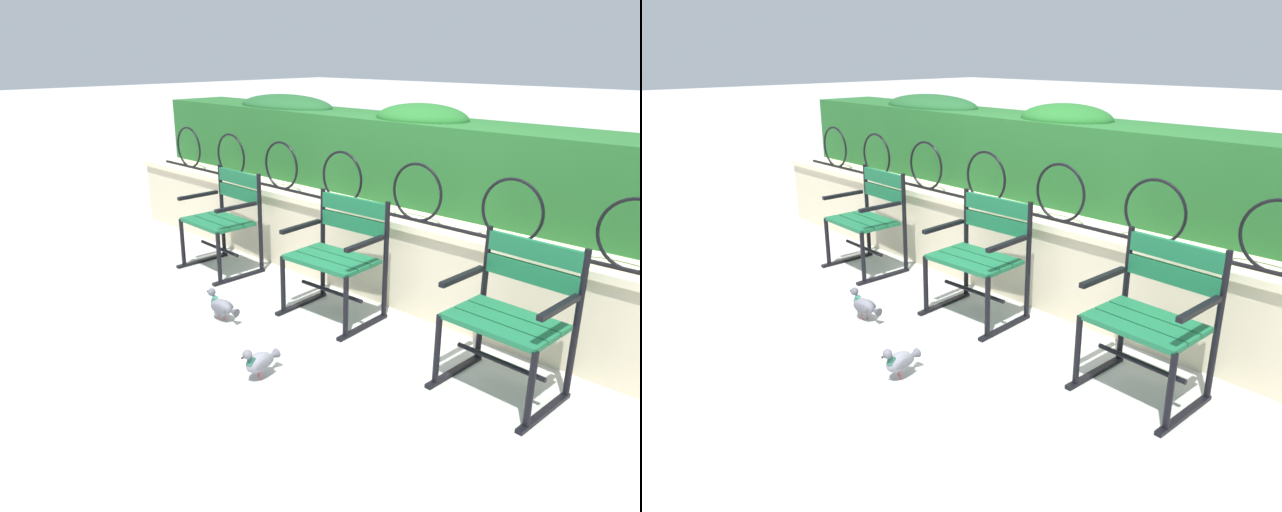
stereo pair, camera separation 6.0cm
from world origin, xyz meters
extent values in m
plane|color=#B7B5AF|center=(0.00, 0.00, 0.00)|extent=(60.00, 60.00, 0.00)
cube|color=beige|center=(0.00, 0.97, 0.31)|extent=(6.79, 0.35, 0.62)
cube|color=beige|center=(0.00, 0.97, 0.65)|extent=(6.79, 0.41, 0.05)
cylinder|color=black|center=(0.00, 0.89, 0.68)|extent=(6.26, 0.02, 0.02)
torus|color=black|center=(-2.67, 0.89, 0.88)|extent=(0.42, 0.02, 0.42)
torus|color=black|center=(-1.95, 0.89, 0.88)|extent=(0.42, 0.02, 0.42)
torus|color=black|center=(-1.24, 0.89, 0.88)|extent=(0.42, 0.02, 0.42)
torus|color=black|center=(-0.52, 0.89, 0.88)|extent=(0.42, 0.02, 0.42)
torus|color=black|center=(0.20, 0.89, 0.88)|extent=(0.42, 0.02, 0.42)
torus|color=black|center=(0.92, 0.89, 0.88)|extent=(0.42, 0.02, 0.42)
torus|color=black|center=(1.64, 0.89, 0.88)|extent=(0.42, 0.02, 0.42)
cube|color=#236028|center=(0.00, 1.47, 0.99)|extent=(6.65, 0.66, 0.64)
ellipsoid|color=#21572A|center=(-1.81, 1.47, 1.31)|extent=(1.14, 0.59, 0.23)
ellipsoid|color=#226426|center=(-0.21, 1.47, 1.31)|extent=(0.79, 0.59, 0.24)
cube|color=#19663D|center=(-1.48, 0.23, 0.44)|extent=(0.57, 0.14, 0.03)
cube|color=#19663D|center=(-1.47, 0.37, 0.44)|extent=(0.57, 0.14, 0.03)
cube|color=#19663D|center=(-1.47, 0.50, 0.44)|extent=(0.57, 0.14, 0.03)
cube|color=#19663D|center=(-1.47, 0.61, 0.79)|extent=(0.57, 0.05, 0.11)
cube|color=#19663D|center=(-1.47, 0.61, 0.65)|extent=(0.57, 0.05, 0.11)
cylinder|color=black|center=(-1.18, 0.60, 0.43)|extent=(0.04, 0.04, 0.86)
cylinder|color=black|center=(-1.19, 0.17, 0.22)|extent=(0.04, 0.04, 0.44)
cube|color=black|center=(-1.19, 0.36, 0.01)|extent=(0.06, 0.52, 0.02)
cube|color=black|center=(-1.19, 0.36, 0.62)|extent=(0.05, 0.40, 0.03)
cylinder|color=black|center=(-1.75, 0.62, 0.43)|extent=(0.04, 0.04, 0.86)
cylinder|color=black|center=(-1.76, 0.19, 0.22)|extent=(0.04, 0.04, 0.44)
cube|color=black|center=(-1.76, 0.38, 0.01)|extent=(0.06, 0.52, 0.02)
cube|color=black|center=(-1.76, 0.38, 0.62)|extent=(0.05, 0.40, 0.03)
cylinder|color=black|center=(-1.47, 0.37, 0.20)|extent=(0.54, 0.04, 0.03)
cube|color=#19663D|center=(-0.11, 0.23, 0.44)|extent=(0.60, 0.15, 0.03)
cube|color=#19663D|center=(-0.12, 0.37, 0.44)|extent=(0.60, 0.15, 0.03)
cube|color=#19663D|center=(-0.13, 0.50, 0.44)|extent=(0.60, 0.15, 0.03)
cube|color=#19663D|center=(-0.13, 0.60, 0.78)|extent=(0.59, 0.06, 0.11)
cube|color=#19663D|center=(-0.13, 0.60, 0.65)|extent=(0.59, 0.06, 0.11)
cylinder|color=black|center=(0.16, 0.62, 0.43)|extent=(0.04, 0.04, 0.86)
cylinder|color=black|center=(0.19, 0.19, 0.22)|extent=(0.04, 0.04, 0.44)
cube|color=black|center=(0.18, 0.38, 0.01)|extent=(0.07, 0.52, 0.02)
cube|color=black|center=(0.18, 0.38, 0.62)|extent=(0.06, 0.40, 0.03)
cylinder|color=black|center=(-0.42, 0.59, 0.43)|extent=(0.04, 0.04, 0.86)
cylinder|color=black|center=(-0.40, 0.16, 0.22)|extent=(0.04, 0.04, 0.44)
cube|color=black|center=(-0.41, 0.35, 0.01)|extent=(0.07, 0.52, 0.02)
cube|color=black|center=(-0.41, 0.35, 0.62)|extent=(0.06, 0.40, 0.03)
cylinder|color=black|center=(-0.12, 0.37, 0.20)|extent=(0.56, 0.06, 0.03)
cube|color=#19663D|center=(1.23, 0.17, 0.44)|extent=(0.57, 0.15, 0.03)
cube|color=#19663D|center=(1.24, 0.30, 0.44)|extent=(0.57, 0.15, 0.03)
cube|color=#19663D|center=(1.24, 0.44, 0.44)|extent=(0.57, 0.15, 0.03)
cube|color=#19663D|center=(1.25, 0.54, 0.79)|extent=(0.57, 0.05, 0.11)
cube|color=#19663D|center=(1.25, 0.54, 0.65)|extent=(0.57, 0.05, 0.11)
cylinder|color=black|center=(1.53, 0.53, 0.43)|extent=(0.04, 0.04, 0.87)
cylinder|color=black|center=(1.51, 0.10, 0.22)|extent=(0.04, 0.04, 0.44)
cube|color=black|center=(1.52, 0.29, 0.01)|extent=(0.06, 0.52, 0.02)
cube|color=black|center=(1.52, 0.29, 0.62)|extent=(0.05, 0.40, 0.03)
cylinder|color=black|center=(0.96, 0.56, 0.43)|extent=(0.04, 0.04, 0.87)
cylinder|color=black|center=(0.94, 0.13, 0.22)|extent=(0.04, 0.04, 0.44)
cube|color=black|center=(0.95, 0.32, 0.01)|extent=(0.06, 0.52, 0.02)
cube|color=black|center=(0.95, 0.32, 0.62)|extent=(0.05, 0.40, 0.03)
cylinder|color=black|center=(1.24, 0.30, 0.20)|extent=(0.54, 0.05, 0.03)
ellipsoid|color=slate|center=(-0.62, -0.23, 0.11)|extent=(0.20, 0.12, 0.11)
cylinder|color=#2D6B56|center=(-0.69, -0.24, 0.14)|extent=(0.07, 0.05, 0.06)
sphere|color=#55555D|center=(-0.71, -0.24, 0.20)|extent=(0.06, 0.06, 0.06)
cone|color=black|center=(-0.74, -0.25, 0.19)|extent=(0.02, 0.02, 0.01)
cone|color=#4A4A52|center=(-0.51, -0.22, 0.10)|extent=(0.09, 0.07, 0.06)
ellipsoid|color=#5B5B63|center=(-0.61, -0.27, 0.11)|extent=(0.14, 0.04, 0.07)
ellipsoid|color=#5B5B63|center=(-0.62, -0.19, 0.11)|extent=(0.14, 0.04, 0.07)
cylinder|color=#C6515B|center=(-0.63, -0.25, 0.03)|extent=(0.01, 0.01, 0.05)
cylinder|color=#C6515B|center=(-0.62, -0.21, 0.03)|extent=(0.01, 0.01, 0.05)
ellipsoid|color=gray|center=(0.18, -0.54, 0.11)|extent=(0.12, 0.20, 0.11)
cylinder|color=#2D6B56|center=(0.18, -0.61, 0.14)|extent=(0.05, 0.07, 0.06)
sphere|color=slate|center=(0.19, -0.63, 0.20)|extent=(0.06, 0.06, 0.06)
cone|color=black|center=(0.19, -0.66, 0.19)|extent=(0.02, 0.02, 0.01)
cone|color=#595960|center=(0.16, -0.43, 0.10)|extent=(0.07, 0.09, 0.06)
ellipsoid|color=slate|center=(0.22, -0.53, 0.11)|extent=(0.04, 0.14, 0.07)
ellipsoid|color=slate|center=(0.13, -0.54, 0.11)|extent=(0.04, 0.14, 0.07)
cylinder|color=#C6515B|center=(0.19, -0.55, 0.03)|extent=(0.01, 0.01, 0.05)
cylinder|color=#C6515B|center=(0.16, -0.53, 0.03)|extent=(0.01, 0.01, 0.05)
camera|label=1|loc=(2.55, -2.41, 1.81)|focal=32.83mm
camera|label=2|loc=(2.60, -2.37, 1.81)|focal=32.83mm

